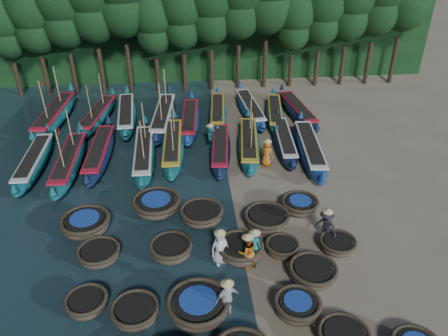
{
  "coord_description": "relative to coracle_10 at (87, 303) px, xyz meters",
  "views": [
    {
      "loc": [
        -2.34,
        -16.2,
        13.75
      ],
      "look_at": [
        -0.34,
        4.35,
        1.3
      ],
      "focal_mm": 35.0,
      "sensor_mm": 36.0,
      "label": 1
    }
  ],
  "objects": [
    {
      "name": "ground",
      "position": [
        6.56,
        3.82,
        -0.38
      ],
      "size": [
        120.0,
        120.0,
        0.0
      ],
      "primitive_type": "plane",
      "color": "#7E715C",
      "rests_on": "ground"
    },
    {
      "name": "foliage_wall",
      "position": [
        6.56,
        27.32,
        4.62
      ],
      "size": [
        40.0,
        3.0,
        10.0
      ],
      "primitive_type": "cube",
      "color": "black",
      "rests_on": "ground"
    },
    {
      "name": "coracle_10",
      "position": [
        0.0,
        0.0,
        0.0
      ],
      "size": [
        1.73,
        1.73,
        0.66
      ],
      "rotation": [
        0.0,
        0.0,
        0.03
      ],
      "color": "brown",
      "rests_on": "ground"
    },
    {
      "name": "coracle_11",
      "position": [
        1.94,
        -0.62,
        0.0
      ],
      "size": [
        2.34,
        2.34,
        0.67
      ],
      "rotation": [
        0.0,
        0.0,
        0.41
      ],
      "color": "brown",
      "rests_on": "ground"
    },
    {
      "name": "coracle_12",
      "position": [
        4.36,
        -0.64,
        0.09
      ],
      "size": [
        3.09,
        3.09,
        0.82
      ],
      "rotation": [
        0.0,
        0.0,
        -0.42
      ],
      "color": "brown",
      "rests_on": "ground"
    },
    {
      "name": "coracle_13",
      "position": [
        8.18,
        -1.02,
        0.06
      ],
      "size": [
        2.14,
        2.14,
        0.76
      ],
      "rotation": [
        0.0,
        0.0,
        0.29
      ],
      "color": "brown",
      "rests_on": "ground"
    },
    {
      "name": "coracle_14",
      "position": [
        9.28,
        0.74,
        0.04
      ],
      "size": [
        2.11,
        2.11,
        0.73
      ],
      "rotation": [
        0.0,
        0.0,
        0.08
      ],
      "color": "brown",
      "rests_on": "ground"
    },
    {
      "name": "coracle_15",
      "position": [
        0.05,
        2.86,
        -0.01
      ],
      "size": [
        2.27,
        2.27,
        0.65
      ],
      "rotation": [
        0.0,
        0.0,
        -0.31
      ],
      "color": "brown",
      "rests_on": "ground"
    },
    {
      "name": "coracle_16",
      "position": [
        3.29,
        2.75,
        0.08
      ],
      "size": [
        2.37,
        2.37,
        0.8
      ],
      "rotation": [
        0.0,
        0.0,
        -0.39
      ],
      "color": "brown",
      "rests_on": "ground"
    },
    {
      "name": "coracle_17",
      "position": [
        6.38,
        2.42,
        0.09
      ],
      "size": [
        2.25,
        2.25,
        0.82
      ],
      "rotation": [
        0.0,
        0.0,
        -0.14
      ],
      "color": "brown",
      "rests_on": "ground"
    },
    {
      "name": "coracle_18",
      "position": [
        8.33,
        2.47,
        -0.02
      ],
      "size": [
        1.62,
        1.62,
        0.63
      ],
      "rotation": [
        0.0,
        0.0,
        0.12
      ],
      "color": "brown",
      "rests_on": "ground"
    },
    {
      "name": "coracle_19",
      "position": [
        10.93,
        2.44,
        -0.02
      ],
      "size": [
        2.02,
        2.02,
        0.63
      ],
      "rotation": [
        0.0,
        0.0,
        0.33
      ],
      "color": "brown",
      "rests_on": "ground"
    },
    {
      "name": "coracle_20",
      "position": [
        -0.87,
        4.97,
        0.1
      ],
      "size": [
        2.45,
        2.45,
        0.83
      ],
      "rotation": [
        0.0,
        0.0,
        -0.04
      ],
      "color": "brown",
      "rests_on": "ground"
    },
    {
      "name": "coracle_21",
      "position": [
        2.51,
        6.25,
        0.1
      ],
      "size": [
        2.82,
        2.82,
        0.83
      ],
      "rotation": [
        0.0,
        0.0,
        -0.21
      ],
      "color": "brown",
      "rests_on": "ground"
    },
    {
      "name": "coracle_22",
      "position": [
        4.8,
        5.23,
        0.06
      ],
      "size": [
        2.23,
        2.23,
        0.77
      ],
      "rotation": [
        0.0,
        0.0,
        0.07
      ],
      "color": "brown",
      "rests_on": "ground"
    },
    {
      "name": "coracle_23",
      "position": [
        7.98,
        4.47,
        0.1
      ],
      "size": [
        2.66,
        2.66,
        0.83
      ],
      "rotation": [
        0.0,
        0.0,
        -0.3
      ],
      "color": "brown",
      "rests_on": "ground"
    },
    {
      "name": "coracle_24",
      "position": [
        9.93,
        5.56,
        0.04
      ],
      "size": [
        2.39,
        2.39,
        0.72
      ],
      "rotation": [
        0.0,
        0.0,
        -0.4
      ],
      "color": "brown",
      "rests_on": "ground"
    },
    {
      "name": "long_boat_0",
      "position": [
        -4.99,
        11.35,
        0.14
      ],
      "size": [
        1.38,
        7.75,
        1.36
      ],
      "rotation": [
        0.0,
        0.0,
        0.0
      ],
      "color": "#0E5050",
      "rests_on": "ground"
    },
    {
      "name": "long_boat_1",
      "position": [
        -2.86,
        11.03,
        0.17
      ],
      "size": [
        1.45,
        8.24,
        3.5
      ],
      "rotation": [
        0.0,
        0.0,
        0.0
      ],
      "color": "#0E5050",
      "rests_on": "ground"
    },
    {
      "name": "long_boat_2",
      "position": [
        -1.21,
        12.04,
        0.16
      ],
      "size": [
        1.63,
        8.08,
        1.42
      ],
      "rotation": [
        0.0,
        0.0,
        -0.03
      ],
      "color": "#11243E",
      "rests_on": "ground"
    },
    {
      "name": "long_boat_3",
      "position": [
        1.56,
        11.58,
        0.17
      ],
      "size": [
        1.65,
        8.24,
        3.5
      ],
      "rotation": [
        0.0,
        0.0,
        0.03
      ],
      "color": "#0E5050",
      "rests_on": "ground"
    },
    {
      "name": "long_boat_4",
      "position": [
        3.33,
        12.4,
        0.18
      ],
      "size": [
        1.67,
        8.29,
        3.52
      ],
      "rotation": [
        0.0,
        0.0,
        -0.03
      ],
      "color": "#0E5050",
      "rests_on": "ground"
    },
    {
      "name": "long_boat_5",
      "position": [
        6.35,
        11.87,
        0.12
      ],
      "size": [
        2.07,
        7.42,
        1.31
      ],
      "rotation": [
        0.0,
        0.0,
        -0.11
      ],
      "color": "#11243E",
      "rests_on": "ground"
    },
    {
      "name": "long_boat_6",
      "position": [
        8.24,
        12.32,
        0.16
      ],
      "size": [
        2.39,
        8.01,
        3.43
      ],
      "rotation": [
        0.0,
        0.0,
        -0.13
      ],
      "color": "#0E5050",
      "rests_on": "ground"
    },
    {
      "name": "long_boat_7",
      "position": [
        10.62,
        12.54,
        0.12
      ],
      "size": [
        1.86,
        7.45,
        1.32
      ],
      "rotation": [
        0.0,
        0.0,
        -0.08
      ],
      "color": "#11243E",
      "rests_on": "ground"
    },
    {
      "name": "long_boat_8",
      "position": [
        11.97,
        11.23,
        0.18
      ],
      "size": [
        2.24,
        8.4,
        1.48
      ],
      "rotation": [
        0.0,
        0.0,
        -0.09
      ],
      "color": "navy",
      "rests_on": "ground"
    },
    {
      "name": "long_boat_9",
      "position": [
        -5.26,
        17.93,
        0.23
      ],
      "size": [
        2.33,
        9.1,
        3.88
      ],
      "rotation": [
        0.0,
        0.0,
        -0.08
      ],
      "color": "#0E5050",
      "rests_on": "ground"
    },
    {
      "name": "long_boat_10",
      "position": [
        -2.14,
        17.76,
        0.15
      ],
      "size": [
        2.68,
        7.81,
        3.36
      ],
      "rotation": [
        0.0,
        0.0,
        -0.17
      ],
      "color": "#0E5050",
      "rests_on": "ground"
    },
    {
      "name": "long_boat_11",
      "position": [
        -0.08,
        17.67,
        0.17
      ],
      "size": [
        2.07,
        8.26,
        1.46
      ],
      "rotation": [
        0.0,
        0.0,
        0.08
      ],
      "color": "#0E5050",
      "rests_on": "ground"
    },
    {
      "name": "long_boat_12",
      "position": [
        2.64,
        16.92,
        0.22
      ],
      "size": [
        2.37,
        8.84,
        3.77
      ],
      "rotation": [
        0.0,
        0.0,
        -0.1
      ],
      "color": "#11243E",
      "rests_on": "ground"
    },
    {
      "name": "long_boat_13",
      "position": [
        4.53,
        16.31,
        0.15
      ],
      "size": [
        1.93,
        7.91,
        1.4
      ],
      "rotation": [
        0.0,
        0.0,
        -0.07
      ],
      "color": "navy",
      "rests_on": "ground"
    },
    {
      "name": "long_boat_14",
      "position": [
        6.66,
        17.57,
        0.12
      ],
      "size": [
        1.96,
        7.49,
        1.32
      ],
      "rotation": [
        0.0,
        0.0,
        -0.09
      ],
      "color": "#0E5050",
      "rests_on": "ground"
    },
    {
      "name": "long_boat_15",
      "position": [
        9.16,
        17.94,
        0.16
      ],
      "size": [
        2.02,
        7.98,
        1.41
      ],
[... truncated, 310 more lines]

